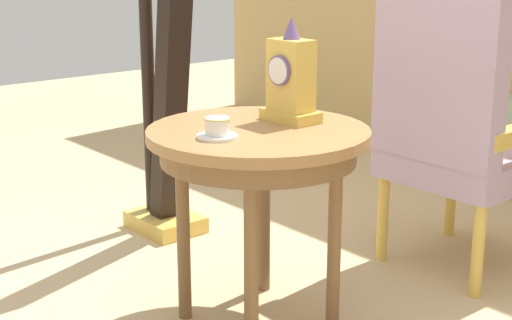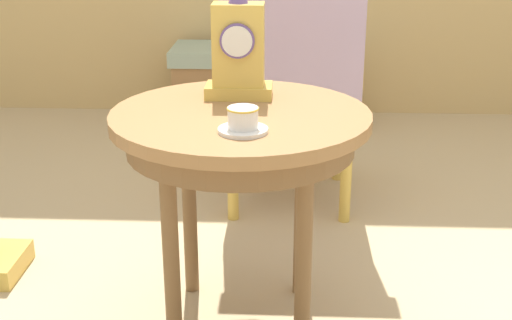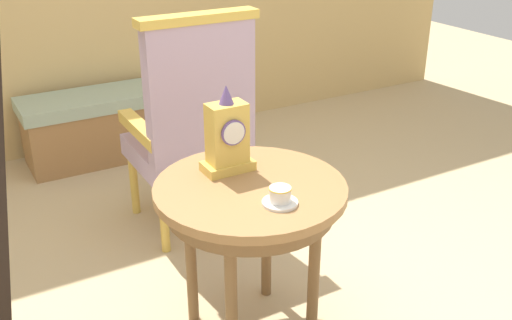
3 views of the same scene
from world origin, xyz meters
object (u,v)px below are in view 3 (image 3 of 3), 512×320
object	(u,v)px
armchair	(192,123)
window_bench	(99,126)
side_table	(250,204)
mantel_clock	(227,137)
teacup_left	(280,197)

from	to	relation	value
armchair	window_bench	world-z (taller)	armchair
side_table	mantel_clock	world-z (taller)	mantel_clock
armchair	side_table	bearing A→B (deg)	-99.46
side_table	window_bench	xyz separation A→B (m)	(-0.04, 1.97, -0.36)
side_table	window_bench	size ratio (longest dim) A/B	0.74
side_table	armchair	size ratio (longest dim) A/B	0.62
side_table	armchair	distance (m)	0.84
teacup_left	armchair	xyz separation A→B (m)	(0.12, 1.00, -0.09)
teacup_left	window_bench	world-z (taller)	teacup_left
side_table	teacup_left	world-z (taller)	teacup_left
side_table	armchair	world-z (taller)	armchair
mantel_clock	window_bench	distance (m)	1.91
teacup_left	mantel_clock	world-z (taller)	mantel_clock
window_bench	mantel_clock	bearing A→B (deg)	-89.33
mantel_clock	armchair	world-z (taller)	armchair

